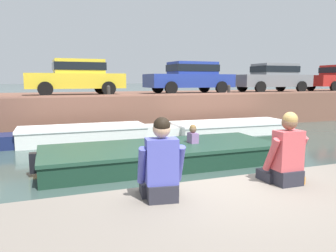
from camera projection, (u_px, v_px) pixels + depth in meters
name	position (u px, v px, depth m)	size (l,w,h in m)	color
ground_plane	(140.00, 159.00, 8.98)	(400.00, 400.00, 0.00)	#384C47
far_quay_wall	(97.00, 109.00, 15.85)	(60.00, 6.00, 1.49)	brown
far_wall_coping	(107.00, 96.00, 13.08)	(60.00, 0.24, 0.08)	#925F4C
boat_moored_central_white	(90.00, 134.00, 11.41)	(5.12, 1.59, 0.57)	white
boat_moored_east_white	(226.00, 127.00, 13.28)	(5.82, 2.08, 0.47)	white
motorboat_passing	(172.00, 154.00, 8.45)	(7.22, 2.24, 0.99)	#193828
car_left_inner_yellow	(77.00, 76.00, 14.30)	(4.15, 2.05, 1.54)	yellow
car_centre_blue	(190.00, 76.00, 16.22)	(4.35, 2.01, 1.54)	#233893
car_right_inner_grey	(273.00, 77.00, 17.97)	(4.24, 2.02, 1.54)	slate
mooring_bollard_mid	(109.00, 91.00, 13.20)	(0.15, 0.15, 0.45)	#2D2B28
mooring_bollard_east	(229.00, 89.00, 15.17)	(0.15, 0.15, 0.45)	#2D2B28
person_seated_left	(161.00, 168.00, 3.76)	(0.57, 0.58, 0.96)	#282833
person_seated_right	(285.00, 156.00, 4.33)	(0.54, 0.53, 0.96)	#282833
bottle_drink	(295.00, 177.00, 4.34)	(0.06, 0.06, 0.20)	#3F8CCC
snack_bag	(297.00, 180.00, 4.34)	(0.18, 0.12, 0.10)	orange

